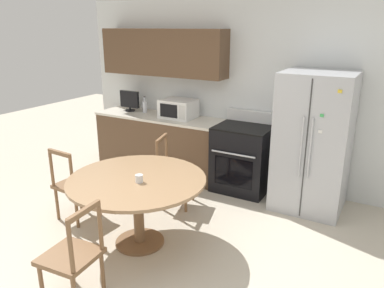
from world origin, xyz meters
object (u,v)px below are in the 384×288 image
at_px(countertop_tv, 130,100).
at_px(counter_bottle, 145,106).
at_px(refrigerator, 313,142).
at_px(dining_chair_near, 73,257).
at_px(microwave, 178,109).
at_px(dining_chair_far, 174,173).
at_px(candle_glass, 139,179).
at_px(oven_range, 243,158).
at_px(dining_chair_left, 75,185).

xyz_separation_m(countertop_tv, counter_bottle, (0.28, 0.03, -0.08)).
height_order(refrigerator, dining_chair_near, refrigerator).
xyz_separation_m(microwave, countertop_tv, (-0.92, 0.00, 0.04)).
height_order(microwave, dining_chair_near, microwave).
relative_size(counter_bottle, dining_chair_far, 0.29).
bearing_deg(dining_chair_far, candle_glass, -0.94).
distance_m(refrigerator, candle_glass, 2.23).
relative_size(refrigerator, oven_range, 1.59).
xyz_separation_m(dining_chair_far, candle_glass, (0.25, -1.03, 0.35)).
height_order(countertop_tv, candle_glass, countertop_tv).
xyz_separation_m(dining_chair_near, dining_chair_far, (-0.24, 1.94, 0.00)).
relative_size(refrigerator, dining_chair_far, 1.90).
height_order(counter_bottle, dining_chair_left, counter_bottle).
relative_size(microwave, candle_glass, 6.43).
bearing_deg(dining_chair_near, refrigerator, -29.41).
height_order(microwave, countertop_tv, countertop_tv).
bearing_deg(countertop_tv, microwave, -0.02).
height_order(refrigerator, dining_chair_far, refrigerator).
relative_size(oven_range, countertop_tv, 3.13).
height_order(refrigerator, microwave, refrigerator).
relative_size(refrigerator, countertop_tv, 4.98).
bearing_deg(refrigerator, candle_glass, -124.70).
relative_size(counter_bottle, dining_chair_left, 0.29).
height_order(refrigerator, counter_bottle, refrigerator).
relative_size(microwave, dining_chair_left, 0.56).
xyz_separation_m(refrigerator, dining_chair_near, (-1.27, -2.74, -0.42)).
height_order(dining_chair_far, candle_glass, dining_chair_far).
height_order(oven_range, candle_glass, oven_range).
bearing_deg(candle_glass, dining_chair_left, 173.09).
distance_m(microwave, counter_bottle, 0.65).
relative_size(oven_range, counter_bottle, 4.17).
height_order(countertop_tv, dining_chair_far, countertop_tv).
relative_size(refrigerator, microwave, 3.40).
bearing_deg(dining_chair_near, microwave, 10.08).
distance_m(refrigerator, oven_range, 1.02).
bearing_deg(dining_chair_far, dining_chair_near, -7.17).
xyz_separation_m(microwave, counter_bottle, (-0.64, 0.03, -0.04)).
bearing_deg(microwave, dining_chair_far, -61.73).
bearing_deg(candle_glass, dining_chair_far, 103.42).
distance_m(refrigerator, countertop_tv, 2.95).
distance_m(oven_range, microwave, 1.23).
bearing_deg(microwave, counter_bottle, 177.39).
relative_size(countertop_tv, dining_chair_left, 0.38).
xyz_separation_m(oven_range, dining_chair_near, (-0.34, -2.81, -0.03)).
height_order(dining_chair_far, dining_chair_left, same).
height_order(microwave, candle_glass, microwave).
bearing_deg(microwave, oven_range, -3.26).
bearing_deg(oven_range, dining_chair_far, -123.68).
height_order(oven_range, counter_bottle, counter_bottle).
relative_size(dining_chair_near, dining_chair_left, 1.00).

